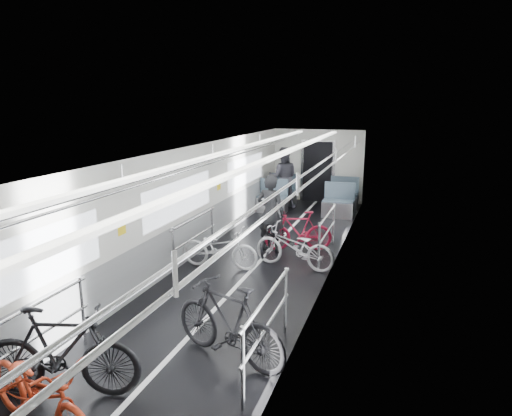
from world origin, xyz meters
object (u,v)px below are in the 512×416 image
at_px(bike_left_near, 40,393).
at_px(bike_left_mid, 61,352).
at_px(bike_right_far, 298,231).
at_px(person_standing, 271,213).
at_px(bike_left_far, 220,248).
at_px(bike_right_mid, 294,247).
at_px(person_seated, 283,177).
at_px(bike_aisle, 274,234).
at_px(bike_right_near, 229,322).

height_order(bike_left_near, bike_left_mid, bike_left_mid).
distance_m(bike_right_far, person_standing, 0.75).
bearing_deg(bike_left_far, bike_right_mid, -73.83).
distance_m(bike_left_far, person_seated, 5.73).
xyz_separation_m(bike_left_mid, bike_left_far, (0.10, 4.38, -0.13)).
bearing_deg(bike_aisle, bike_right_near, -79.76).
distance_m(bike_right_far, person_seated, 4.41).
xyz_separation_m(bike_right_mid, bike_aisle, (-0.66, 0.81, -0.03)).
height_order(bike_right_far, person_standing, person_standing).
height_order(bike_right_near, bike_aisle, bike_right_near).
xyz_separation_m(person_standing, person_seated, (-0.87, 4.33, 0.08)).
relative_size(bike_left_mid, person_seated, 0.96).
xyz_separation_m(bike_left_far, person_standing, (0.66, 1.37, 0.45)).
distance_m(bike_left_near, bike_right_mid, 5.59).
relative_size(bike_left_near, bike_left_far, 1.14).
bearing_deg(person_standing, bike_left_mid, 86.43).
bearing_deg(person_seated, bike_aisle, 87.92).
height_order(bike_right_mid, person_seated, person_seated).
relative_size(bike_right_far, person_standing, 0.87).
height_order(bike_right_near, bike_right_far, bike_right_near).
bearing_deg(bike_left_near, bike_right_mid, 4.20).
xyz_separation_m(bike_left_near, bike_right_near, (1.28, 1.87, 0.06)).
relative_size(bike_left_far, bike_aisle, 1.01).
height_order(bike_left_mid, bike_right_near, bike_left_mid).
distance_m(bike_left_far, bike_right_near, 3.42).
distance_m(bike_left_mid, person_seated, 10.09).
bearing_deg(bike_left_mid, person_seated, -15.36).
height_order(bike_left_near, bike_right_near, bike_right_near).
bearing_deg(bike_right_far, bike_right_near, -16.83).
relative_size(bike_right_near, person_standing, 1.03).
xyz_separation_m(bike_left_mid, bike_right_near, (1.53, 1.27, -0.00)).
bearing_deg(bike_left_mid, bike_left_near, -173.14).
relative_size(bike_left_near, bike_right_far, 1.20).
distance_m(bike_left_mid, bike_aisle, 5.72).
bearing_deg(bike_aisle, bike_left_far, -119.28).
xyz_separation_m(bike_left_near, bike_aisle, (0.61, 6.25, -0.06)).
relative_size(bike_left_far, bike_right_far, 1.05).
height_order(bike_left_mid, bike_right_far, bike_left_mid).
bearing_deg(person_seated, bike_right_far, 95.02).
height_order(bike_left_mid, bike_aisle, bike_left_mid).
relative_size(bike_right_near, bike_right_mid, 1.07).
height_order(bike_left_near, person_seated, person_seated).
distance_m(bike_left_near, bike_right_far, 6.64).
xyz_separation_m(bike_left_far, bike_aisle, (0.76, 1.27, -0.00)).
relative_size(bike_left_near, bike_left_mid, 1.00).
bearing_deg(bike_right_mid, bike_right_near, 9.56).
bearing_deg(bike_right_near, bike_right_mid, -160.27).
relative_size(bike_left_far, person_standing, 0.91).
bearing_deg(bike_right_far, person_standing, -90.23).
distance_m(bike_aisle, person_standing, 0.48).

